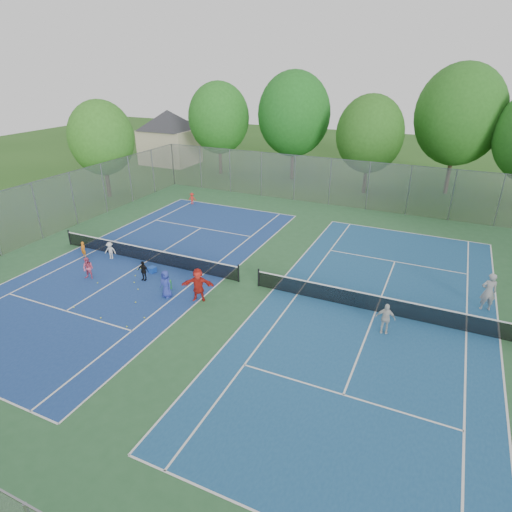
{
  "coord_description": "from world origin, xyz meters",
  "views": [
    {
      "loc": [
        9.2,
        -18.95,
        11.33
      ],
      "look_at": [
        0.0,
        1.0,
        1.3
      ],
      "focal_mm": 30.0,
      "sensor_mm": 36.0,
      "label": 1
    }
  ],
  "objects_px": {
    "net_left": "(146,255)",
    "ball_crate": "(152,270)",
    "ball_hopper": "(168,285)",
    "net_right": "(377,304)",
    "instructor": "(488,292)"
  },
  "relations": [
    {
      "from": "net_left",
      "to": "ball_crate",
      "type": "distance_m",
      "value": 1.65
    },
    {
      "from": "ball_crate",
      "to": "ball_hopper",
      "type": "bearing_deg",
      "value": -32.27
    },
    {
      "from": "net_right",
      "to": "ball_hopper",
      "type": "distance_m",
      "value": 10.93
    },
    {
      "from": "net_left",
      "to": "net_right",
      "type": "bearing_deg",
      "value": 0.0
    },
    {
      "from": "net_right",
      "to": "ball_crate",
      "type": "height_order",
      "value": "net_right"
    },
    {
      "from": "ball_hopper",
      "to": "instructor",
      "type": "xyz_separation_m",
      "value": [
        15.56,
        4.92,
        0.74
      ]
    },
    {
      "from": "net_right",
      "to": "instructor",
      "type": "height_order",
      "value": "instructor"
    },
    {
      "from": "ball_crate",
      "to": "ball_hopper",
      "type": "relative_size",
      "value": 0.73
    },
    {
      "from": "ball_crate",
      "to": "net_right",
      "type": "bearing_deg",
      "value": 4.78
    },
    {
      "from": "net_right",
      "to": "ball_hopper",
      "type": "xyz_separation_m",
      "value": [
        -10.67,
        -2.41,
        -0.19
      ]
    },
    {
      "from": "net_right",
      "to": "ball_hopper",
      "type": "relative_size",
      "value": 24.07
    },
    {
      "from": "net_left",
      "to": "net_right",
      "type": "relative_size",
      "value": 1.0
    },
    {
      "from": "ball_crate",
      "to": "ball_hopper",
      "type": "height_order",
      "value": "ball_hopper"
    },
    {
      "from": "instructor",
      "to": "ball_crate",
      "type": "bearing_deg",
      "value": -3.07
    },
    {
      "from": "net_left",
      "to": "ball_hopper",
      "type": "xyz_separation_m",
      "value": [
        3.33,
        -2.41,
        -0.19
      ]
    }
  ]
}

